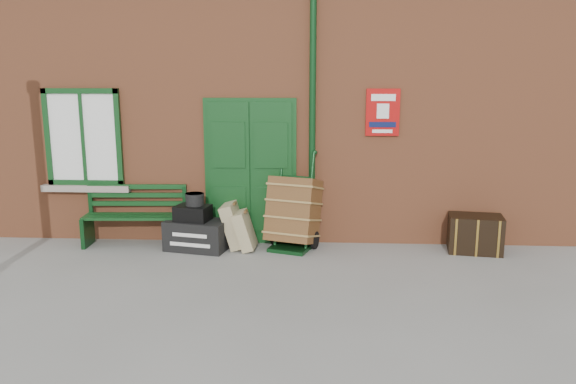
# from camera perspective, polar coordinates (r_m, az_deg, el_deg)

# --- Properties ---
(ground) EXTENTS (80.00, 80.00, 0.00)m
(ground) POSITION_cam_1_polar(r_m,az_deg,el_deg) (7.54, -2.77, -8.38)
(ground) COLOR gray
(ground) RESTS_ON ground
(station_building) EXTENTS (10.30, 4.30, 4.36)m
(station_building) POSITION_cam_1_polar(r_m,az_deg,el_deg) (10.56, -0.95, 9.46)
(station_building) COLOR #A55935
(station_building) RESTS_ON ground
(bench) EXTENTS (1.57, 0.56, 0.96)m
(bench) POSITION_cam_1_polar(r_m,az_deg,el_deg) (9.02, -15.21, -2.18)
(bench) COLOR #0F3A16
(bench) RESTS_ON ground
(houdini_trunk) EXTENTS (0.99, 0.68, 0.45)m
(houdini_trunk) POSITION_cam_1_polar(r_m,az_deg,el_deg) (8.61, -9.25, -4.33)
(houdini_trunk) COLOR black
(houdini_trunk) RESTS_ON ground
(strongbox) EXTENTS (0.57, 0.46, 0.23)m
(strongbox) POSITION_cam_1_polar(r_m,az_deg,el_deg) (8.54, -9.65, -2.12)
(strongbox) COLOR black
(strongbox) RESTS_ON houdini_trunk
(hatbox) EXTENTS (0.32, 0.32, 0.18)m
(hatbox) POSITION_cam_1_polar(r_m,az_deg,el_deg) (8.51, -9.46, -0.74)
(hatbox) COLOR black
(hatbox) RESTS_ON strongbox
(suitcase_back) EXTENTS (0.40, 0.50, 0.70)m
(suitcase_back) POSITION_cam_1_polar(r_m,az_deg,el_deg) (8.60, -5.53, -3.38)
(suitcase_back) COLOR tan
(suitcase_back) RESTS_ON ground
(suitcase_front) EXTENTS (0.36, 0.45, 0.61)m
(suitcase_front) POSITION_cam_1_polar(r_m,az_deg,el_deg) (8.50, -4.42, -3.90)
(suitcase_front) COLOR tan
(suitcase_front) RESTS_ON ground
(porter_trolley) EXTENTS (0.90, 0.94, 1.46)m
(porter_trolley) POSITION_cam_1_polar(r_m,az_deg,el_deg) (8.52, 0.56, -2.01)
(porter_trolley) COLOR black
(porter_trolley) RESTS_ON ground
(dark_trunk) EXTENTS (0.83, 0.61, 0.55)m
(dark_trunk) POSITION_cam_1_polar(r_m,az_deg,el_deg) (8.84, 18.47, -4.04)
(dark_trunk) COLOR black
(dark_trunk) RESTS_ON ground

